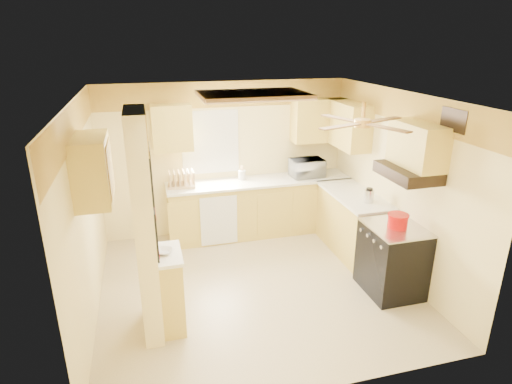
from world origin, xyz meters
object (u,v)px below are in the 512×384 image
object	(u,v)px
dutch_oven	(398,221)
stove	(392,259)
kettle	(369,196)
bowl	(164,251)
microwave	(307,168)

from	to	relation	value
dutch_oven	stove	bearing A→B (deg)	111.13
dutch_oven	kettle	world-z (taller)	kettle
bowl	dutch_oven	bearing A→B (deg)	-0.20
dutch_oven	kettle	distance (m)	0.81
stove	dutch_oven	world-z (taller)	dutch_oven
bowl	kettle	xyz separation A→B (m)	(2.89, 0.79, 0.08)
bowl	dutch_oven	xyz separation A→B (m)	(2.85, -0.01, 0.04)
microwave	bowl	distance (m)	3.28
stove	dutch_oven	bearing A→B (deg)	-68.87
stove	bowl	distance (m)	2.89
bowl	dutch_oven	world-z (taller)	dutch_oven
microwave	kettle	distance (m)	1.40
microwave	dutch_oven	bearing A→B (deg)	97.10
dutch_oven	microwave	bearing A→B (deg)	99.64
microwave	kettle	world-z (taller)	microwave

